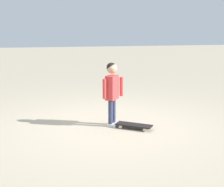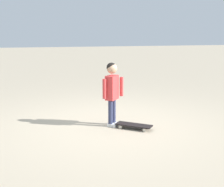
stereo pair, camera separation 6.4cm
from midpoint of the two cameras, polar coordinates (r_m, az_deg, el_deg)
name	(u,v)px [view 2 (the right image)]	position (r m, az deg, el deg)	size (l,w,h in m)	color
ground_plane	(107,125)	(5.23, -0.59, -5.90)	(50.00, 50.00, 0.00)	tan
child_person	(112,87)	(5.07, 0.38, 1.18)	(0.38, 0.28, 1.06)	#2D3351
skateboard	(134,125)	(5.06, 4.43, -5.87)	(0.58, 0.51, 0.07)	black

